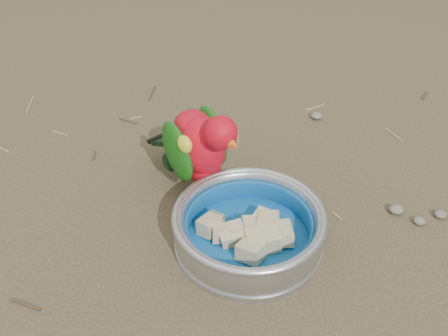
# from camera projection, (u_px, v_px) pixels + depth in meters

# --- Properties ---
(ground) EXTENTS (60.00, 60.00, 0.00)m
(ground) POSITION_uv_depth(u_px,v_px,m) (219.00, 238.00, 0.75)
(ground) COLOR brown
(food_bowl) EXTENTS (0.22, 0.22, 0.02)m
(food_bowl) POSITION_uv_depth(u_px,v_px,m) (248.00, 240.00, 0.73)
(food_bowl) COLOR #B2B2BA
(food_bowl) RESTS_ON ground
(bowl_wall) EXTENTS (0.22, 0.22, 0.04)m
(bowl_wall) POSITION_uv_depth(u_px,v_px,m) (249.00, 225.00, 0.71)
(bowl_wall) COLOR #B2B2BA
(bowl_wall) RESTS_ON food_bowl
(fruit_wedges) EXTENTS (0.13, 0.13, 0.03)m
(fruit_wedges) POSITION_uv_depth(u_px,v_px,m) (249.00, 229.00, 0.72)
(fruit_wedges) COLOR tan
(fruit_wedges) RESTS_ON food_bowl
(lory_parrot) EXTENTS (0.20, 0.21, 0.16)m
(lory_parrot) POSITION_uv_depth(u_px,v_px,m) (201.00, 153.00, 0.79)
(lory_parrot) COLOR red
(lory_parrot) RESTS_ON ground
(ground_debris) EXTENTS (0.90, 0.80, 0.01)m
(ground_debris) POSITION_uv_depth(u_px,v_px,m) (225.00, 212.00, 0.79)
(ground_debris) COLOR olive
(ground_debris) RESTS_ON ground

